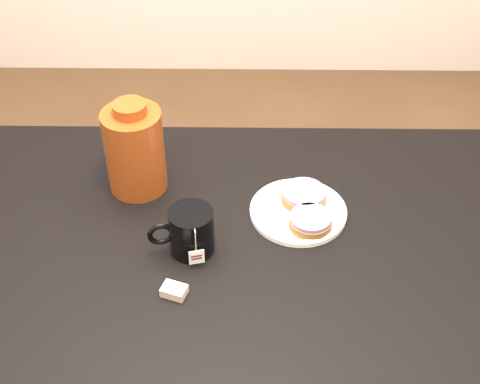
{
  "coord_description": "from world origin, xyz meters",
  "views": [
    {
      "loc": [
        0.08,
        -0.89,
        1.7
      ],
      "look_at": [
        0.07,
        0.14,
        0.81
      ],
      "focal_mm": 50.0,
      "sensor_mm": 36.0,
      "label": 1
    }
  ],
  "objects_px": {
    "plate": "(298,211)",
    "teabag_pouch": "(174,291)",
    "bagel_back": "(304,196)",
    "bagel_package": "(135,149)",
    "mug": "(191,231)",
    "table": "(207,291)",
    "bagel_front": "(310,221)"
  },
  "relations": [
    {
      "from": "bagel_back",
      "to": "bagel_front",
      "type": "height_order",
      "value": "same"
    },
    {
      "from": "plate",
      "to": "teabag_pouch",
      "type": "distance_m",
      "value": 0.33
    },
    {
      "from": "bagel_back",
      "to": "mug",
      "type": "height_order",
      "value": "mug"
    },
    {
      "from": "bagel_front",
      "to": "bagel_back",
      "type": "bearing_deg",
      "value": 96.16
    },
    {
      "from": "bagel_package",
      "to": "teabag_pouch",
      "type": "bearing_deg",
      "value": -71.38
    },
    {
      "from": "plate",
      "to": "bagel_front",
      "type": "height_order",
      "value": "bagel_front"
    },
    {
      "from": "teabag_pouch",
      "to": "plate",
      "type": "bearing_deg",
      "value": 42.8
    },
    {
      "from": "teabag_pouch",
      "to": "bagel_package",
      "type": "relative_size",
      "value": 0.21
    },
    {
      "from": "table",
      "to": "teabag_pouch",
      "type": "xyz_separation_m",
      "value": [
        -0.05,
        -0.08,
        0.09
      ]
    },
    {
      "from": "mug",
      "to": "table",
      "type": "bearing_deg",
      "value": -65.35
    },
    {
      "from": "plate",
      "to": "bagel_back",
      "type": "xyz_separation_m",
      "value": [
        0.01,
        0.03,
        0.02
      ]
    },
    {
      "from": "plate",
      "to": "teabag_pouch",
      "type": "height_order",
      "value": "teabag_pouch"
    },
    {
      "from": "bagel_back",
      "to": "bagel_package",
      "type": "xyz_separation_m",
      "value": [
        -0.36,
        0.06,
        0.07
      ]
    },
    {
      "from": "mug",
      "to": "teabag_pouch",
      "type": "relative_size",
      "value": 3.05
    },
    {
      "from": "bagel_front",
      "to": "bagel_package",
      "type": "relative_size",
      "value": 0.58
    },
    {
      "from": "bagel_front",
      "to": "teabag_pouch",
      "type": "distance_m",
      "value": 0.31
    },
    {
      "from": "bagel_package",
      "to": "table",
      "type": "bearing_deg",
      "value": -55.65
    },
    {
      "from": "bagel_front",
      "to": "mug",
      "type": "distance_m",
      "value": 0.24
    },
    {
      "from": "bagel_back",
      "to": "mug",
      "type": "distance_m",
      "value": 0.27
    },
    {
      "from": "bagel_front",
      "to": "teabag_pouch",
      "type": "relative_size",
      "value": 2.75
    },
    {
      "from": "bagel_back",
      "to": "teabag_pouch",
      "type": "bearing_deg",
      "value": -135.07
    },
    {
      "from": "plate",
      "to": "mug",
      "type": "bearing_deg",
      "value": -153.85
    },
    {
      "from": "mug",
      "to": "bagel_package",
      "type": "xyz_separation_m",
      "value": [
        -0.13,
        0.19,
        0.05
      ]
    },
    {
      "from": "table",
      "to": "bagel_package",
      "type": "relative_size",
      "value": 6.6
    },
    {
      "from": "bagel_back",
      "to": "mug",
      "type": "bearing_deg",
      "value": -149.28
    },
    {
      "from": "table",
      "to": "plate",
      "type": "xyz_separation_m",
      "value": [
        0.19,
        0.14,
        0.09
      ]
    },
    {
      "from": "table",
      "to": "mug",
      "type": "xyz_separation_m",
      "value": [
        -0.03,
        0.04,
        0.13
      ]
    },
    {
      "from": "table",
      "to": "bagel_front",
      "type": "distance_m",
      "value": 0.25
    },
    {
      "from": "bagel_front",
      "to": "bagel_package",
      "type": "xyz_separation_m",
      "value": [
        -0.37,
        0.14,
        0.07
      ]
    },
    {
      "from": "bagel_back",
      "to": "mug",
      "type": "relative_size",
      "value": 0.75
    },
    {
      "from": "mug",
      "to": "bagel_package",
      "type": "relative_size",
      "value": 0.65
    },
    {
      "from": "bagel_back",
      "to": "bagel_front",
      "type": "xyz_separation_m",
      "value": [
        0.01,
        -0.08,
        0.0
      ]
    }
  ]
}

